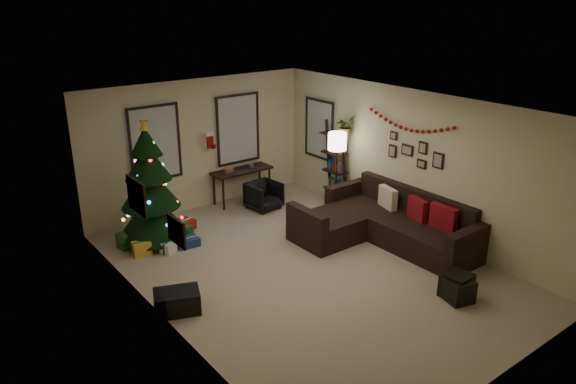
{
  "coord_description": "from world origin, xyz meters",
  "views": [
    {
      "loc": [
        -5.11,
        -6.18,
        4.33
      ],
      "look_at": [
        0.1,
        0.6,
        1.15
      ],
      "focal_mm": 33.91,
      "sensor_mm": 36.0,
      "label": 1
    }
  ],
  "objects_px": {
    "desk_chair": "(264,195)",
    "bookshelf": "(336,165)",
    "christmas_tree": "(150,192)",
    "desk": "(242,173)",
    "sofa": "(383,225)"
  },
  "relations": [
    {
      "from": "sofa",
      "to": "desk_chair",
      "type": "bearing_deg",
      "value": 107.69
    },
    {
      "from": "sofa",
      "to": "bookshelf",
      "type": "distance_m",
      "value": 2.0
    },
    {
      "from": "christmas_tree",
      "to": "bookshelf",
      "type": "relative_size",
      "value": 1.28
    },
    {
      "from": "desk",
      "to": "bookshelf",
      "type": "distance_m",
      "value": 2.02
    },
    {
      "from": "christmas_tree",
      "to": "desk",
      "type": "xyz_separation_m",
      "value": [
        2.4,
        0.74,
        -0.33
      ]
    },
    {
      "from": "desk_chair",
      "to": "bookshelf",
      "type": "relative_size",
      "value": 0.32
    },
    {
      "from": "desk_chair",
      "to": "desk",
      "type": "bearing_deg",
      "value": 93.8
    },
    {
      "from": "desk",
      "to": "desk_chair",
      "type": "relative_size",
      "value": 2.28
    },
    {
      "from": "bookshelf",
      "to": "desk_chair",
      "type": "bearing_deg",
      "value": 150.41
    },
    {
      "from": "christmas_tree",
      "to": "sofa",
      "type": "relative_size",
      "value": 0.77
    },
    {
      "from": "desk_chair",
      "to": "bookshelf",
      "type": "bearing_deg",
      "value": -35.97
    },
    {
      "from": "desk",
      "to": "desk_chair",
      "type": "bearing_deg",
      "value": -79.82
    },
    {
      "from": "sofa",
      "to": "christmas_tree",
      "type": "bearing_deg",
      "value": 143.09
    },
    {
      "from": "bookshelf",
      "to": "desk",
      "type": "bearing_deg",
      "value": 135.77
    },
    {
      "from": "desk_chair",
      "to": "bookshelf",
      "type": "height_order",
      "value": "bookshelf"
    }
  ]
}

